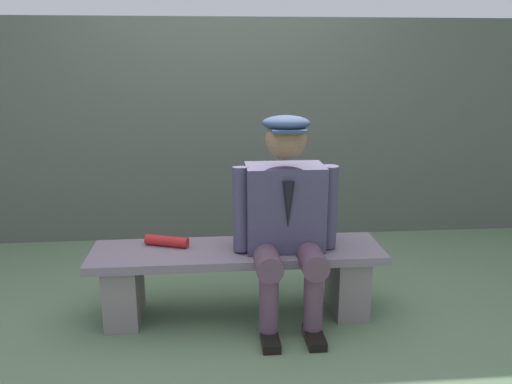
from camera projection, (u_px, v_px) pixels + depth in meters
ground_plane at (238, 314)px, 3.26m from camera, size 30.00×30.00×0.00m
bench at (238, 272)px, 3.19m from camera, size 1.75×0.46×0.43m
seated_man at (286, 212)px, 3.05m from camera, size 0.62×0.63×1.23m
rolled_magazine at (167, 241)px, 3.18m from camera, size 0.28×0.15×0.06m
stadium_wall at (227, 130)px, 4.52m from camera, size 12.00×0.24×1.86m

